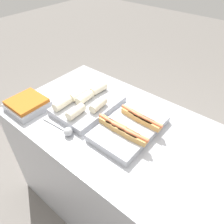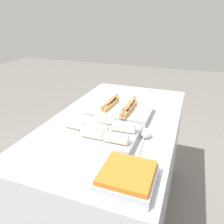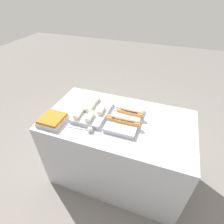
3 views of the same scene
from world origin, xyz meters
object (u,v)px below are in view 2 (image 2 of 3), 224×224
tray_hotdogs (119,110)px  tray_wraps (100,132)px  tray_side_front (127,177)px  serving_spoon_near (145,136)px

tray_hotdogs → tray_wraps: 0.36m
tray_wraps → tray_side_front: tray_wraps is taller
tray_wraps → tray_side_front: size_ratio=1.88×
tray_hotdogs → tray_wraps: size_ratio=1.03×
tray_hotdogs → tray_side_front: 0.73m
tray_side_front → serving_spoon_near: (0.40, 0.01, -0.01)m
tray_side_front → serving_spoon_near: bearing=0.8°
tray_side_front → tray_hotdogs: bearing=21.4°
tray_hotdogs → tray_side_front: bearing=-158.6°
serving_spoon_near → tray_side_front: bearing=-179.2°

